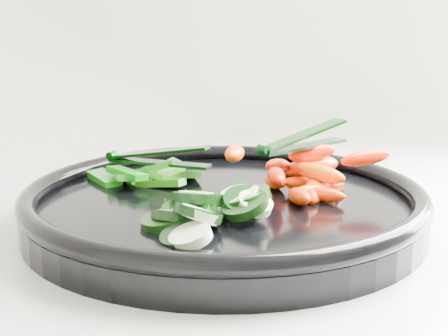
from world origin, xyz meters
TOP-DOWN VIEW (x-y plane):
  - veggie_tray at (-0.49, 1.65)m, footprint 0.46×0.46m
  - cucumber_pile at (-0.54, 1.61)m, footprint 0.13×0.11m
  - carrot_pile at (-0.41, 1.63)m, footprint 0.14×0.13m
  - pepper_pile at (-0.51, 1.75)m, footprint 0.10×0.10m
  - tong_carrot at (-0.41, 1.63)m, footprint 0.11×0.02m
  - tong_pepper at (-0.50, 1.75)m, footprint 0.07×0.10m

SIDE VIEW (x-z plane):
  - veggie_tray at x=-0.49m, z-range 0.93..0.97m
  - pepper_pile at x=-0.51m, z-range 0.94..0.98m
  - cucumber_pile at x=-0.54m, z-range 0.94..0.98m
  - carrot_pile at x=-0.41m, z-range 0.95..1.00m
  - tong_pepper at x=-0.50m, z-range 0.97..0.99m
  - tong_carrot at x=-0.41m, z-range 0.99..1.02m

